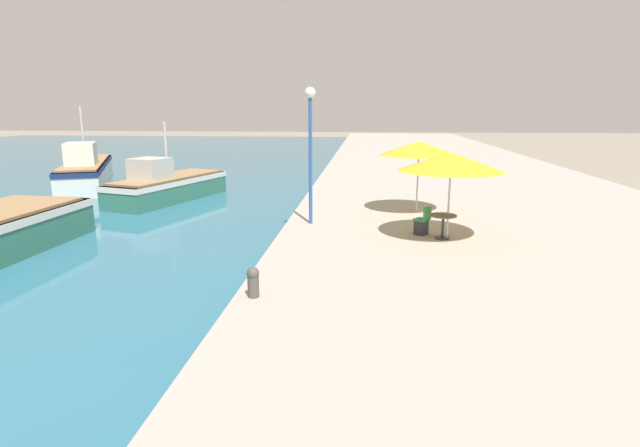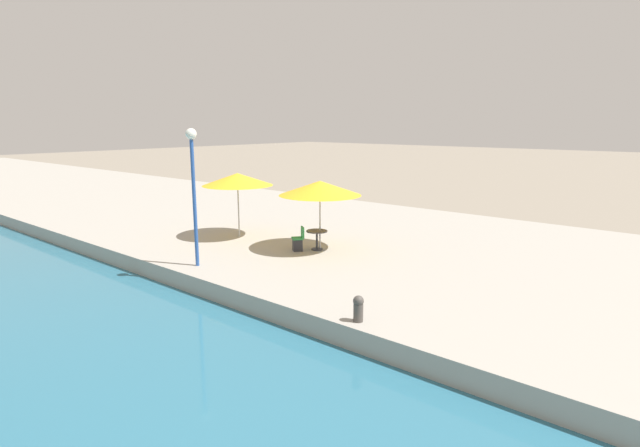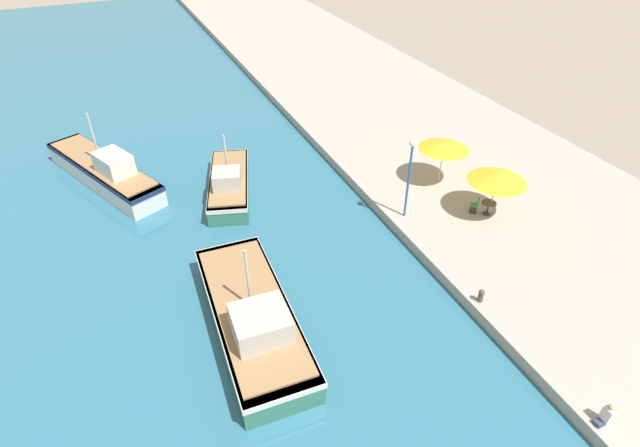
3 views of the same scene
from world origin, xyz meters
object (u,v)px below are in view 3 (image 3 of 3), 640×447
fishing_boat_mid (229,183)px  cafe_umbrella_pink (498,177)px  fishing_boat_far (105,171)px  cafe_umbrella_white (444,145)px  person_at_quay (606,415)px  lamppost (410,166)px  cafe_chair_left (474,207)px  fishing_boat_near (253,317)px  mooring_bollard (481,295)px  cafe_table (488,206)px

fishing_boat_mid → cafe_umbrella_pink: fishing_boat_mid is taller
fishing_boat_far → cafe_umbrella_white: size_ratio=3.52×
fishing_boat_mid → fishing_boat_far: 7.92m
person_at_quay → cafe_umbrella_white: bearing=75.3°
fishing_boat_mid → lamppost: size_ratio=1.60×
fishing_boat_mid → person_at_quay: size_ratio=7.55×
cafe_chair_left → fishing_boat_mid: bearing=92.1°
fishing_boat_far → cafe_umbrella_white: fishing_boat_far is taller
fishing_boat_near → mooring_bollard: fishing_boat_near is taller
cafe_chair_left → mooring_bollard: size_ratio=1.39×
fishing_boat_far → lamppost: (14.57, -11.19, 2.77)m
cafe_umbrella_white → lamppost: lamppost is taller
fishing_boat_mid → cafe_umbrella_pink: size_ratio=2.36×
fishing_boat_near → person_at_quay: bearing=-41.8°
mooring_bollard → lamppost: size_ratio=0.14×
fishing_boat_far → mooring_bollard: bearing=-76.2°
cafe_table → cafe_umbrella_pink: bearing=-19.6°
mooring_bollard → cafe_umbrella_pink: bearing=47.6°
fishing_boat_near → cafe_umbrella_pink: 14.62m
cafe_chair_left → person_at_quay: size_ratio=0.94×
fishing_boat_mid → cafe_chair_left: fishing_boat_mid is taller
cafe_umbrella_pink → lamppost: 4.75m
fishing_boat_mid → mooring_bollard: 15.76m
fishing_boat_mid → lamppost: bearing=-24.0°
fishing_boat_mid → lamppost: (7.92, -6.89, 2.91)m
cafe_umbrella_pink → person_at_quay: bearing=-111.7°
lamppost → fishing_boat_near: bearing=-157.6°
cafe_umbrella_white → cafe_chair_left: (-0.16, -3.53, -2.11)m
fishing_boat_mid → person_at_quay: bearing=-52.5°
fishing_boat_near → fishing_boat_far: (-4.65, 15.27, 0.06)m
cafe_chair_left → lamppost: lamppost is taller
fishing_boat_mid → cafe_chair_left: 14.16m
fishing_boat_mid → cafe_chair_left: bearing=-18.1°
fishing_boat_far → person_at_quay: 28.47m
cafe_chair_left → cafe_umbrella_pink: bearing=-87.2°
cafe_umbrella_pink → fishing_boat_near: bearing=-170.7°
cafe_umbrella_pink → cafe_chair_left: (-0.70, 0.48, -2.02)m
person_at_quay → lamppost: 13.72m
cafe_umbrella_pink → cafe_umbrella_white: cafe_umbrella_white is taller
fishing_boat_far → cafe_umbrella_pink: bearing=-58.4°
fishing_boat_near → cafe_chair_left: size_ratio=10.30×
cafe_chair_left → fishing_boat_near: bearing=138.9°
fishing_boat_mid → cafe_umbrella_white: fishing_boat_mid is taller
cafe_umbrella_pink → cafe_umbrella_white: bearing=97.7°
fishing_boat_near → fishing_boat_mid: bearing=82.1°
cafe_umbrella_pink → mooring_bollard: cafe_umbrella_pink is taller
fishing_boat_mid → cafe_umbrella_white: (11.74, -4.61, 2.25)m
cafe_umbrella_pink → lamppost: lamppost is taller
cafe_table → mooring_bollard: 7.05m
cafe_chair_left → lamppost: bearing=108.2°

